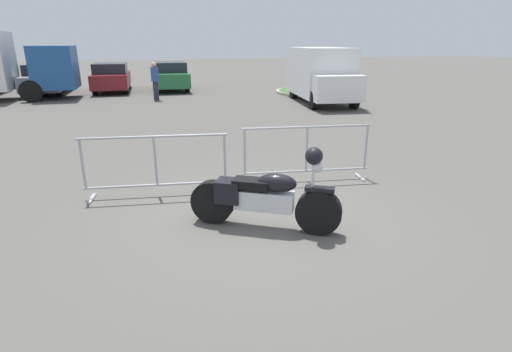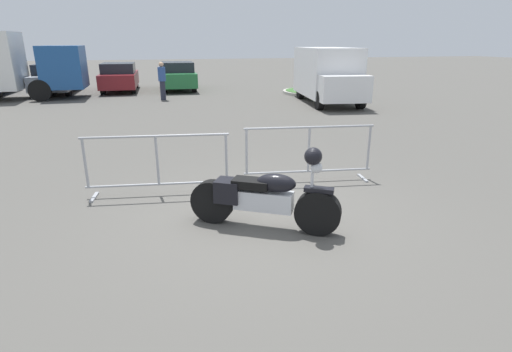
{
  "view_description": "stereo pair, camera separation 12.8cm",
  "coord_description": "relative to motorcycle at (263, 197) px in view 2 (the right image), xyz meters",
  "views": [
    {
      "loc": [
        -1.69,
        -5.3,
        2.54
      ],
      "look_at": [
        -0.09,
        0.07,
        0.65
      ],
      "focal_mm": 28.0,
      "sensor_mm": 36.0,
      "label": 1
    },
    {
      "loc": [
        -1.57,
        -5.34,
        2.54
      ],
      "look_at": [
        -0.09,
        0.07,
        0.65
      ],
      "focal_mm": 28.0,
      "sensor_mm": 36.0,
      "label": 2
    }
  ],
  "objects": [
    {
      "name": "motorcycle",
      "position": [
        0.0,
        0.0,
        0.0
      ],
      "size": [
        1.96,
        1.26,
        1.23
      ],
      "rotation": [
        0.0,
        0.0,
        -0.54
      ],
      "color": "black",
      "rests_on": "ground"
    },
    {
      "name": "crowd_barrier_far",
      "position": [
        1.38,
        1.71,
        0.09
      ],
      "size": [
        2.43,
        0.75,
        1.07
      ],
      "rotation": [
        0.0,
        0.0,
        -0.14
      ],
      "color": "#9EA0A5",
      "rests_on": "ground"
    },
    {
      "name": "crowd_barrier_near",
      "position": [
        -1.38,
        1.71,
        0.09
      ],
      "size": [
        2.43,
        0.75,
        1.07
      ],
      "rotation": [
        0.0,
        0.0,
        -0.14
      ],
      "color": "#9EA0A5",
      "rests_on": "ground"
    },
    {
      "name": "ground_plane",
      "position": [
        0.09,
        0.33,
        -0.47
      ],
      "size": [
        120.0,
        120.0,
        0.0
      ],
      "primitive_type": "plane",
      "color": "#54514C"
    },
    {
      "name": "pedestrian",
      "position": [
        -0.69,
        14.03,
        0.45
      ],
      "size": [
        0.39,
        0.39,
        1.69
      ],
      "rotation": [
        0.0,
        0.0,
        2.98
      ],
      "color": "#262838",
      "rests_on": "ground"
    },
    {
      "name": "parked_car_silver",
      "position": [
        -5.84,
        18.02,
        0.29
      ],
      "size": [
        1.96,
        4.47,
        1.49
      ],
      "rotation": [
        0.0,
        0.0,
        1.53
      ],
      "color": "#B7BABF",
      "rests_on": "ground"
    },
    {
      "name": "planter_island",
      "position": [
        7.2,
        14.53,
        -0.13
      ],
      "size": [
        3.73,
        3.73,
        1.12
      ],
      "color": "#ADA89E",
      "rests_on": "ground"
    },
    {
      "name": "parked_car_maroon",
      "position": [
        -2.75,
        18.22,
        0.28
      ],
      "size": [
        1.94,
        4.43,
        1.48
      ],
      "rotation": [
        0.0,
        0.0,
        1.53
      ],
      "color": "maroon",
      "rests_on": "ground"
    },
    {
      "name": "delivery_van",
      "position": [
        6.19,
        11.26,
        0.77
      ],
      "size": [
        2.65,
        5.23,
        2.31
      ],
      "rotation": [
        0.0,
        0.0,
        -1.71
      ],
      "color": "white",
      "rests_on": "ground"
    },
    {
      "name": "parked_car_green",
      "position": [
        0.33,
        18.02,
        0.29
      ],
      "size": [
        1.97,
        4.51,
        1.51
      ],
      "rotation": [
        0.0,
        0.0,
        1.53
      ],
      "color": "#236B38",
      "rests_on": "ground"
    }
  ]
}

